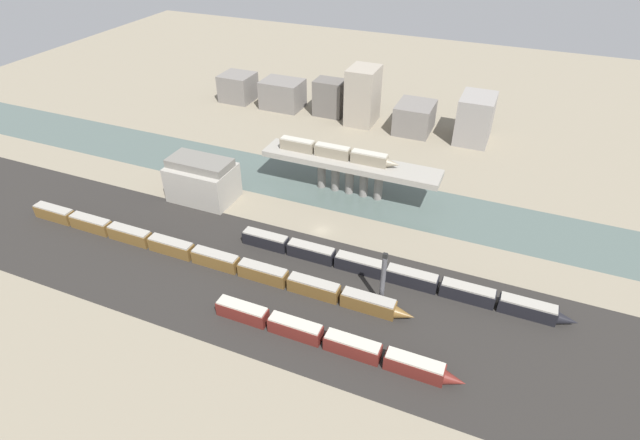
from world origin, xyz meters
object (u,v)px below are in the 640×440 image
(train_on_bridge, at_px, (337,152))
(warehouse_building, at_px, (202,180))
(train_yard_mid, at_px, (198,254))
(signal_tower, at_px, (383,280))
(train_yard_near, at_px, (330,340))
(train_yard_far, at_px, (392,273))

(train_on_bridge, distance_m, warehouse_building, 39.56)
(train_yard_mid, xyz_separation_m, signal_tower, (45.84, 2.72, 5.08))
(train_yard_near, height_order, warehouse_building, warehouse_building)
(train_on_bridge, distance_m, train_yard_far, 43.63)
(train_yard_mid, bearing_deg, train_yard_near, -17.71)
(train_yard_near, height_order, train_yard_mid, train_yard_mid)
(train_yard_near, distance_m, signal_tower, 17.34)
(train_on_bridge, bearing_deg, train_yard_far, -50.84)
(train_on_bridge, height_order, signal_tower, train_on_bridge)
(train_yard_far, bearing_deg, train_on_bridge, 129.16)
(warehouse_building, bearing_deg, train_yard_near, -34.69)
(train_yard_near, relative_size, train_yard_mid, 0.49)
(train_yard_near, xyz_separation_m, signal_tower, (5.95, 15.46, 5.11))
(train_on_bridge, distance_m, train_yard_near, 61.82)
(train_yard_far, height_order, signal_tower, signal_tower)
(train_on_bridge, bearing_deg, train_yard_near, -69.91)
(warehouse_building, bearing_deg, train_yard_far, -12.64)
(train_yard_near, xyz_separation_m, train_yard_mid, (-39.89, 12.74, 0.03))
(warehouse_building, xyz_separation_m, signal_tower, (60.84, -22.53, 0.89))
(train_on_bridge, height_order, train_yard_mid, train_on_bridge)
(warehouse_building, distance_m, signal_tower, 64.88)
(train_yard_far, xyz_separation_m, signal_tower, (0.16, -8.92, 5.13))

